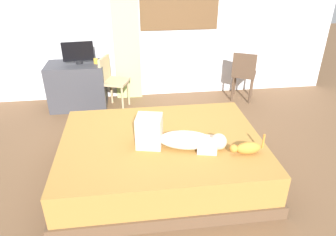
{
  "coord_description": "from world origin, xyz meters",
  "views": [
    {
      "loc": [
        -0.4,
        -2.92,
        2.28
      ],
      "look_at": [
        0.0,
        0.16,
        0.63
      ],
      "focal_mm": 33.19,
      "sensor_mm": 36.0,
      "label": 1
    }
  ],
  "objects_px": {
    "cat": "(247,148)",
    "chair_spare": "(244,73)",
    "desk": "(78,86)",
    "bed": "(162,157)",
    "person_lying": "(176,137)",
    "tv_monitor": "(78,52)",
    "chair_by_desk": "(111,79)",
    "cup": "(96,61)"
  },
  "relations": [
    {
      "from": "cat",
      "to": "chair_spare",
      "type": "distance_m",
      "value": 2.41
    },
    {
      "from": "desk",
      "to": "chair_spare",
      "type": "xyz_separation_m",
      "value": [
        2.77,
        -0.12,
        0.14
      ]
    },
    {
      "from": "bed",
      "to": "person_lying",
      "type": "relative_size",
      "value": 2.4
    },
    {
      "from": "person_lying",
      "to": "tv_monitor",
      "type": "bearing_deg",
      "value": 119.31
    },
    {
      "from": "bed",
      "to": "cat",
      "type": "height_order",
      "value": "cat"
    },
    {
      "from": "chair_by_desk",
      "to": "cat",
      "type": "bearing_deg",
      "value": -58.07
    },
    {
      "from": "chair_spare",
      "to": "person_lying",
      "type": "bearing_deg",
      "value": -125.54
    },
    {
      "from": "bed",
      "to": "chair_spare",
      "type": "relative_size",
      "value": 2.62
    },
    {
      "from": "desk",
      "to": "tv_monitor",
      "type": "xyz_separation_m",
      "value": [
        0.08,
        -0.0,
        0.55
      ]
    },
    {
      "from": "person_lying",
      "to": "desk",
      "type": "relative_size",
      "value": 1.05
    },
    {
      "from": "desk",
      "to": "chair_by_desk",
      "type": "distance_m",
      "value": 0.59
    },
    {
      "from": "person_lying",
      "to": "tv_monitor",
      "type": "height_order",
      "value": "tv_monitor"
    },
    {
      "from": "cat",
      "to": "tv_monitor",
      "type": "relative_size",
      "value": 0.75
    },
    {
      "from": "person_lying",
      "to": "cup",
      "type": "height_order",
      "value": "person_lying"
    },
    {
      "from": "cup",
      "to": "tv_monitor",
      "type": "bearing_deg",
      "value": 175.0
    },
    {
      "from": "cat",
      "to": "chair_by_desk",
      "type": "bearing_deg",
      "value": 121.93
    },
    {
      "from": "desk",
      "to": "chair_by_desk",
      "type": "relative_size",
      "value": 1.05
    },
    {
      "from": "tv_monitor",
      "to": "desk",
      "type": "bearing_deg",
      "value": 180.0
    },
    {
      "from": "bed",
      "to": "tv_monitor",
      "type": "height_order",
      "value": "tv_monitor"
    },
    {
      "from": "tv_monitor",
      "to": "cup",
      "type": "xyz_separation_m",
      "value": [
        0.26,
        -0.02,
        -0.14
      ]
    },
    {
      "from": "chair_by_desk",
      "to": "chair_spare",
      "type": "xyz_separation_m",
      "value": [
        2.21,
        -0.0,
        0.0
      ]
    },
    {
      "from": "cat",
      "to": "desk",
      "type": "distance_m",
      "value": 3.12
    },
    {
      "from": "chair_by_desk",
      "to": "bed",
      "type": "bearing_deg",
      "value": -72.45
    },
    {
      "from": "bed",
      "to": "desk",
      "type": "relative_size",
      "value": 2.51
    },
    {
      "from": "person_lying",
      "to": "cat",
      "type": "distance_m",
      "value": 0.72
    },
    {
      "from": "person_lying",
      "to": "chair_spare",
      "type": "height_order",
      "value": "chair_spare"
    },
    {
      "from": "bed",
      "to": "person_lying",
      "type": "height_order",
      "value": "person_lying"
    },
    {
      "from": "bed",
      "to": "chair_by_desk",
      "type": "xyz_separation_m",
      "value": [
        -0.6,
        1.9,
        0.27
      ]
    },
    {
      "from": "bed",
      "to": "chair_spare",
      "type": "height_order",
      "value": "chair_spare"
    },
    {
      "from": "person_lying",
      "to": "desk",
      "type": "height_order",
      "value": "person_lying"
    },
    {
      "from": "cat",
      "to": "chair_spare",
      "type": "height_order",
      "value": "chair_spare"
    },
    {
      "from": "tv_monitor",
      "to": "chair_spare",
      "type": "relative_size",
      "value": 0.56
    },
    {
      "from": "cat",
      "to": "desk",
      "type": "xyz_separation_m",
      "value": [
        -1.98,
        2.4,
        -0.18
      ]
    },
    {
      "from": "desk",
      "to": "chair_spare",
      "type": "bearing_deg",
      "value": -2.39
    },
    {
      "from": "cat",
      "to": "cup",
      "type": "relative_size",
      "value": 4.41
    },
    {
      "from": "person_lying",
      "to": "desk",
      "type": "xyz_separation_m",
      "value": [
        -1.3,
        2.18,
        -0.23
      ]
    },
    {
      "from": "chair_spare",
      "to": "bed",
      "type": "bearing_deg",
      "value": -130.38
    },
    {
      "from": "chair_spare",
      "to": "desk",
      "type": "bearing_deg",
      "value": 177.61
    },
    {
      "from": "desk",
      "to": "tv_monitor",
      "type": "relative_size",
      "value": 1.87
    },
    {
      "from": "bed",
      "to": "cup",
      "type": "height_order",
      "value": "cup"
    },
    {
      "from": "bed",
      "to": "person_lying",
      "type": "xyz_separation_m",
      "value": [
        0.14,
        -0.16,
        0.36
      ]
    },
    {
      "from": "bed",
      "to": "chair_by_desk",
      "type": "relative_size",
      "value": 2.62
    }
  ]
}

